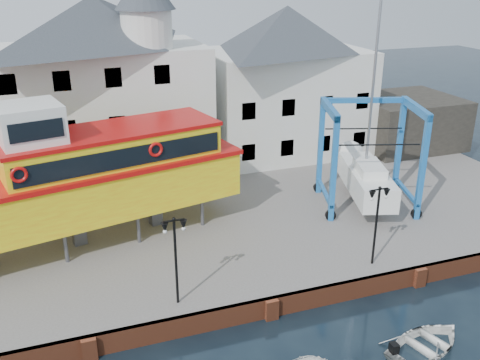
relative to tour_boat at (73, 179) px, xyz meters
name	(u,v)px	position (x,y,z in m)	size (l,w,h in m)	color
ground	(271,318)	(7.66, -8.28, -4.72)	(140.00, 140.00, 0.00)	black
hardstanding	(204,211)	(7.66, 2.72, -4.22)	(44.00, 22.00, 1.00)	#625A55
quay_wall	(270,307)	(7.66, -8.18, -4.22)	(44.00, 0.47, 1.00)	brown
building_white_main	(102,86)	(2.79, 10.11, 2.62)	(14.00, 8.30, 14.00)	white
building_white_right	(285,81)	(16.66, 10.71, 1.88)	(12.00, 8.00, 11.20)	white
shed_dark	(405,121)	(26.66, 8.72, -1.72)	(8.00, 7.00, 4.00)	black
lamp_post_left	(175,239)	(3.66, -7.08, -0.55)	(1.12, 0.32, 4.20)	black
lamp_post_right	(378,206)	(13.66, -7.08, -0.55)	(1.12, 0.32, 4.20)	black
tour_boat	(73,179)	(0.00, 0.00, 0.00)	(18.62, 8.14, 7.89)	#59595E
travel_lift	(364,170)	(17.34, -0.05, -1.66)	(6.79, 8.37, 12.28)	#114EA2
motorboat_b	(425,350)	(12.91, -12.47, -4.72)	(2.83, 3.96, 0.82)	white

